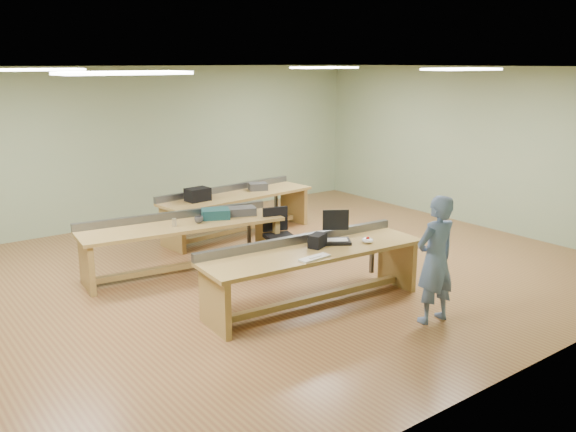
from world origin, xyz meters
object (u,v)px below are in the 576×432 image
(camera_bag, at_px, (317,241))
(parts_bin_grey, at_px, (241,211))
(task_chair, at_px, (279,245))
(parts_bin_teal, at_px, (216,214))
(drinks_can, at_px, (174,222))
(workbench_back, at_px, (236,204))
(workbench_front, at_px, (313,264))
(workbench_mid, at_px, (182,236))
(mug, at_px, (199,220))
(laptop_base, at_px, (337,241))
(person, at_px, (435,260))

(camera_bag, xyz_separation_m, parts_bin_grey, (0.13, 2.04, -0.03))
(task_chair, height_order, parts_bin_teal, parts_bin_teal)
(parts_bin_grey, xyz_separation_m, drinks_can, (-1.14, 0.01, -0.00))
(parts_bin_grey, bearing_deg, workbench_back, 60.56)
(workbench_front, distance_m, workbench_mid, 2.29)
(workbench_front, bearing_deg, camera_bag, 26.18)
(workbench_back, bearing_deg, workbench_front, -111.86)
(mug, bearing_deg, workbench_front, -75.54)
(laptop_base, bearing_deg, workbench_back, 113.42)
(workbench_mid, height_order, person, person)
(workbench_mid, xyz_separation_m, drinks_can, (-0.16, -0.08, 0.25))
(workbench_front, distance_m, person, 1.55)
(workbench_back, xyz_separation_m, drinks_can, (-1.90, -1.34, 0.25))
(parts_bin_teal, relative_size, mug, 3.19)
(workbench_back, distance_m, drinks_can, 2.34)
(workbench_front, xyz_separation_m, laptop_base, (0.44, 0.04, 0.21))
(workbench_back, distance_m, task_chair, 1.93)
(workbench_front, relative_size, parts_bin_teal, 7.43)
(camera_bag, distance_m, task_chair, 1.67)
(camera_bag, bearing_deg, parts_bin_teal, 74.61)
(workbench_mid, xyz_separation_m, camera_bag, (0.85, -2.13, 0.28))
(person, bearing_deg, workbench_mid, -61.62)
(workbench_front, distance_m, camera_bag, 0.30)
(workbench_front, xyz_separation_m, camera_bag, (0.11, 0.04, 0.28))
(parts_bin_grey, bearing_deg, laptop_base, -84.57)
(person, distance_m, parts_bin_grey, 3.41)
(mug, xyz_separation_m, drinks_can, (-0.37, 0.05, 0.01))
(workbench_front, relative_size, camera_bag, 12.25)
(parts_bin_grey, bearing_deg, person, -79.93)
(workbench_back, distance_m, parts_bin_teal, 1.78)
(workbench_front, distance_m, task_chair, 1.68)
(workbench_back, bearing_deg, camera_bag, -110.33)
(mug, bearing_deg, workbench_mid, 147.81)
(person, distance_m, drinks_can, 3.79)
(parts_bin_teal, bearing_deg, drinks_can, -176.83)
(task_chair, height_order, mug, task_chair)
(workbench_mid, height_order, task_chair, task_chair)
(person, distance_m, camera_bag, 1.51)
(laptop_base, xyz_separation_m, drinks_can, (-1.33, 2.05, 0.04))
(workbench_front, xyz_separation_m, workbench_back, (1.00, 3.42, -0.00))
(camera_bag, distance_m, drinks_can, 2.28)
(workbench_mid, xyz_separation_m, workbench_back, (1.74, 1.25, -0.00))
(workbench_front, bearing_deg, parts_bin_grey, 87.80)
(workbench_mid, distance_m, workbench_back, 2.15)
(workbench_mid, relative_size, camera_bag, 12.29)
(workbench_mid, xyz_separation_m, parts_bin_teal, (0.56, -0.04, 0.26))
(workbench_back, xyz_separation_m, parts_bin_grey, (-0.76, -1.35, 0.25))
(task_chair, height_order, parts_bin_grey, task_chair)
(person, relative_size, task_chair, 1.77)
(workbench_back, xyz_separation_m, mug, (-1.53, -1.39, 0.24))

